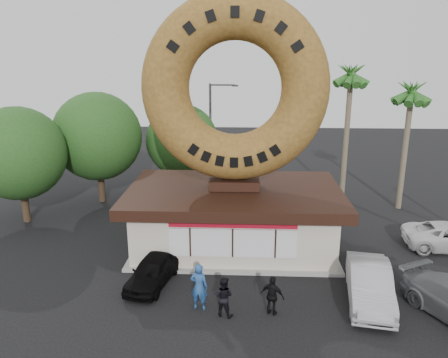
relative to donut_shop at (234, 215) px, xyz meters
name	(u,v)px	position (x,y,z in m)	size (l,w,h in m)	color
ground	(231,307)	(0.00, -5.98, -1.77)	(90.00, 90.00, 0.00)	black
donut_shop	(234,215)	(0.00, 0.00, 0.00)	(11.20, 7.20, 3.80)	beige
giant_donut	(235,89)	(0.00, 0.02, 6.67)	(9.28, 9.28, 2.37)	olive
tree_west	(97,136)	(-9.50, 7.02, 2.87)	(6.00, 6.00, 7.65)	#473321
tree_mid	(182,140)	(-4.00, 9.02, 2.25)	(5.20, 5.20, 6.63)	#473321
tree_far	(18,154)	(-13.00, 3.02, 2.56)	(5.60, 5.60, 7.14)	#473321
palm_near	(351,80)	(7.50, 8.02, 6.65)	(2.60, 2.60, 9.75)	#726651
palm_far	(411,96)	(11.00, 6.52, 5.72)	(2.60, 2.60, 8.75)	#726651
street_lamp	(212,132)	(-1.86, 10.02, 2.72)	(2.11, 0.20, 8.00)	#59595E
person_left	(199,287)	(-1.28, -6.15, -0.76)	(0.73, 0.48, 2.01)	navy
person_center	(224,297)	(-0.27, -6.56, -0.93)	(0.81, 0.63, 1.67)	black
person_right	(272,296)	(1.68, -6.42, -0.93)	(0.98, 0.41, 1.68)	black
car_black	(153,271)	(-3.59, -4.24, -1.12)	(1.54, 3.82, 1.30)	black
car_silver	(370,284)	(5.83, -5.23, -0.97)	(1.68, 4.82, 1.59)	#A2A1A6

